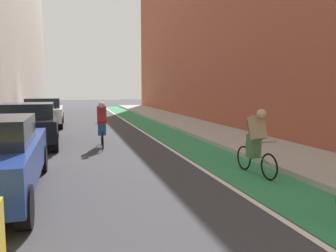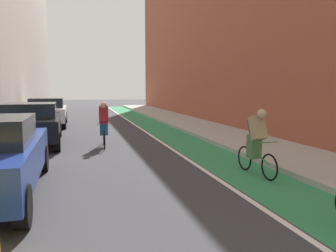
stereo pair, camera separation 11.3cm
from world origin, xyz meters
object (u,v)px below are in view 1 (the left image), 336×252
parked_sedan_white (44,112)px  cyclist_trailing (102,123)px  cyclist_mid (256,140)px  parked_sedan_black (29,124)px

parked_sedan_white → cyclist_trailing: size_ratio=2.63×
parked_sedan_white → cyclist_mid: 13.47m
parked_sedan_black → parked_sedan_white: 6.25m
cyclist_mid → parked_sedan_white: bearing=115.1°
parked_sedan_white → parked_sedan_black: bearing=-90.0°
cyclist_trailing → parked_sedan_black: bearing=158.0°
cyclist_mid → parked_sedan_black: bearing=133.9°
parked_sedan_black → cyclist_trailing: size_ratio=2.82×
parked_sedan_black → cyclist_trailing: (2.51, -1.02, 0.05)m
parked_sedan_white → cyclist_trailing: bearing=-70.9°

